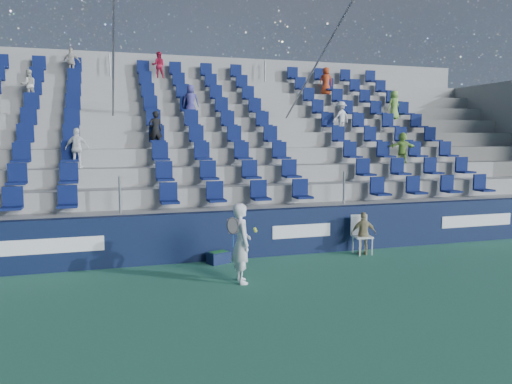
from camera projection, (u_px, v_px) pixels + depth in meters
ground at (289, 294)px, 9.69m from camera, size 70.00×70.00×0.00m
sponsor_wall at (244, 234)px, 12.62m from camera, size 24.00×0.32×1.20m
grandstand at (204, 163)px, 17.28m from camera, size 24.00×8.17×6.63m
tennis_player at (241, 243)px, 10.39m from camera, size 0.69×0.65×1.68m
line_judge_chair at (361, 232)px, 13.04m from camera, size 0.50×0.52×1.02m
line_judge at (364, 234)px, 12.89m from camera, size 0.70×0.43×1.12m
ball_bin at (219, 257)px, 12.06m from camera, size 0.60×0.50×0.29m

